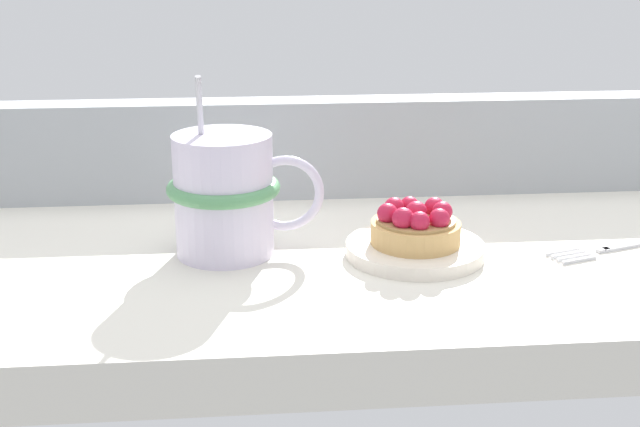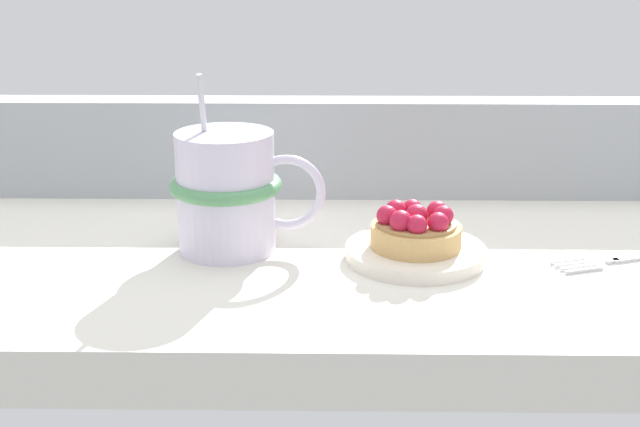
% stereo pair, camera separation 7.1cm
% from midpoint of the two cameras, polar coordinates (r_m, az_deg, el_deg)
% --- Properties ---
extents(ground_plane, '(0.87, 0.39, 0.04)m').
position_cam_midpoint_polar(ground_plane, '(0.74, 5.17, -4.11)').
color(ground_plane, silver).
extents(window_rail_back, '(0.85, 0.04, 0.10)m').
position_cam_midpoint_polar(window_rail_back, '(0.88, 4.52, 4.48)').
color(window_rail_back, '#9EA3A8').
rests_on(window_rail_back, ground_plane).
extents(dessert_plate, '(0.12, 0.12, 0.01)m').
position_cam_midpoint_polar(dessert_plate, '(0.72, 9.33, -2.75)').
color(dessert_plate, silver).
rests_on(dessert_plate, ground_plane).
extents(raspberry_tart, '(0.08, 0.08, 0.04)m').
position_cam_midpoint_polar(raspberry_tart, '(0.71, 9.41, -1.12)').
color(raspberry_tart, tan).
rests_on(raspberry_tart, dessert_plate).
extents(coffee_mug, '(0.13, 0.10, 0.16)m').
position_cam_midpoint_polar(coffee_mug, '(0.71, -3.49, 1.42)').
color(coffee_mug, silver).
rests_on(coffee_mug, ground_plane).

